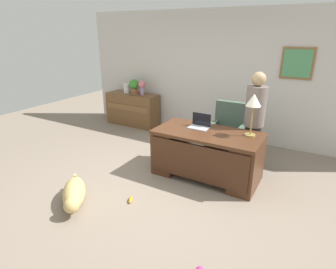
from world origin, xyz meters
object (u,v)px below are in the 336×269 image
(person_standing, at_px, (254,122))
(dog_lying, at_px, (74,194))
(desk_lamp, at_px, (254,103))
(credenza, at_px, (133,109))
(laptop, at_px, (200,124))
(vase_with_flowers, at_px, (142,86))
(potted_plant, at_px, (134,86))
(armchair, at_px, (227,134))
(desk, at_px, (206,153))
(dog_toy_bone, at_px, (131,199))
(vase_empty, at_px, (127,88))

(person_standing, bearing_deg, dog_lying, -129.19)
(person_standing, bearing_deg, desk_lamp, -82.61)
(credenza, xyz_separation_m, person_standing, (3.23, -1.00, 0.46))
(laptop, relative_size, vase_with_flowers, 0.93)
(vase_with_flowers, distance_m, potted_plant, 0.23)
(person_standing, bearing_deg, armchair, 153.64)
(laptop, bearing_deg, vase_with_flowers, 146.19)
(desk, distance_m, dog_toy_bone, 1.40)
(person_standing, xyz_separation_m, desk_lamp, (0.06, -0.43, 0.42))
(credenza, relative_size, vase_with_flowers, 3.91)
(person_standing, height_order, vase_empty, person_standing)
(desk, xyz_separation_m, laptop, (-0.20, 0.17, 0.41))
(vase_with_flowers, bearing_deg, potted_plant, 180.00)
(person_standing, height_order, desk_lamp, person_standing)
(person_standing, xyz_separation_m, laptop, (-0.76, -0.45, -0.03))
(person_standing, xyz_separation_m, potted_plant, (-3.15, 1.00, 0.13))
(vase_with_flowers, bearing_deg, desk, -34.32)
(desk_lamp, bearing_deg, person_standing, 97.39)
(person_standing, distance_m, desk_lamp, 0.60)
(desk_lamp, height_order, vase_empty, desk_lamp)
(desk_lamp, height_order, potted_plant, desk_lamp)
(armchair, height_order, dog_toy_bone, armchair)
(dog_lying, xyz_separation_m, laptop, (1.07, 1.79, 0.68))
(dog_toy_bone, bearing_deg, vase_with_flowers, 121.74)
(desk, xyz_separation_m, vase_with_flowers, (-2.37, 1.62, 0.60))
(dog_lying, relative_size, vase_with_flowers, 2.16)
(desk_lamp, relative_size, vase_with_flowers, 1.87)
(dog_lying, xyz_separation_m, vase_with_flowers, (-1.10, 3.24, 0.86))
(vase_empty, xyz_separation_m, potted_plant, (0.24, 0.00, 0.08))
(desk, distance_m, dog_lying, 2.08)
(vase_empty, bearing_deg, desk, -29.72)
(desk_lamp, height_order, dog_toy_bone, desk_lamp)
(person_standing, height_order, potted_plant, person_standing)
(dog_lying, height_order, laptop, laptop)
(person_standing, xyz_separation_m, vase_empty, (-3.39, 1.00, 0.05))
(person_standing, bearing_deg, dog_toy_bone, -123.40)
(potted_plant, bearing_deg, vase_empty, 180.00)
(desk, bearing_deg, vase_empty, 150.28)
(credenza, xyz_separation_m, vase_empty, (-0.16, 0.00, 0.52))
(potted_plant, height_order, dog_toy_bone, potted_plant)
(dog_lying, bearing_deg, credenza, 113.38)
(vase_empty, bearing_deg, potted_plant, 0.00)
(credenza, distance_m, vase_empty, 0.54)
(armchair, height_order, vase_empty, armchair)
(credenza, height_order, laptop, laptop)
(desk, height_order, person_standing, person_standing)
(person_standing, relative_size, laptop, 5.23)
(vase_empty, distance_m, dog_toy_bone, 3.68)
(dog_lying, distance_m, desk_lamp, 2.84)
(credenza, height_order, armchair, armchair)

